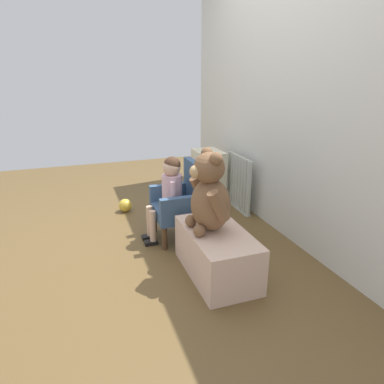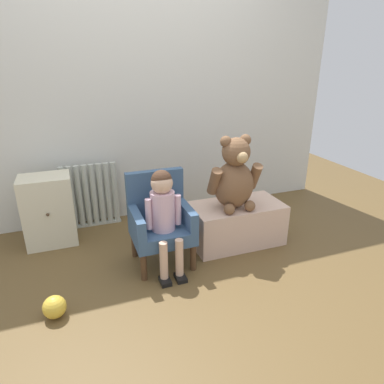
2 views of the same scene
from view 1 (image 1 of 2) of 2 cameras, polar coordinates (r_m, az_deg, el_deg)
ground_plane at (r=2.94m, az=-9.06°, el=-9.08°), size 6.00×6.00×0.00m
back_wall at (r=3.09m, az=15.11°, el=15.24°), size 3.80×0.05×2.40m
radiator at (r=3.63m, az=7.80°, el=1.46°), size 0.50×0.05×0.58m
small_dresser at (r=3.84m, az=2.73°, el=2.65°), size 0.39×0.30×0.58m
child_armchair at (r=2.95m, az=-1.72°, el=-1.58°), size 0.42×0.39×0.67m
child_figure at (r=2.87m, az=-3.83°, el=0.90°), size 0.25×0.35×0.73m
low_bench at (r=2.48m, az=4.12°, el=-10.06°), size 0.74×0.40×0.34m
large_teddy_bear at (r=2.34m, az=2.94°, el=-0.61°), size 0.42×0.29×0.57m
toy_ball at (r=3.66m, az=-11.07°, el=-2.19°), size 0.14×0.14×0.14m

